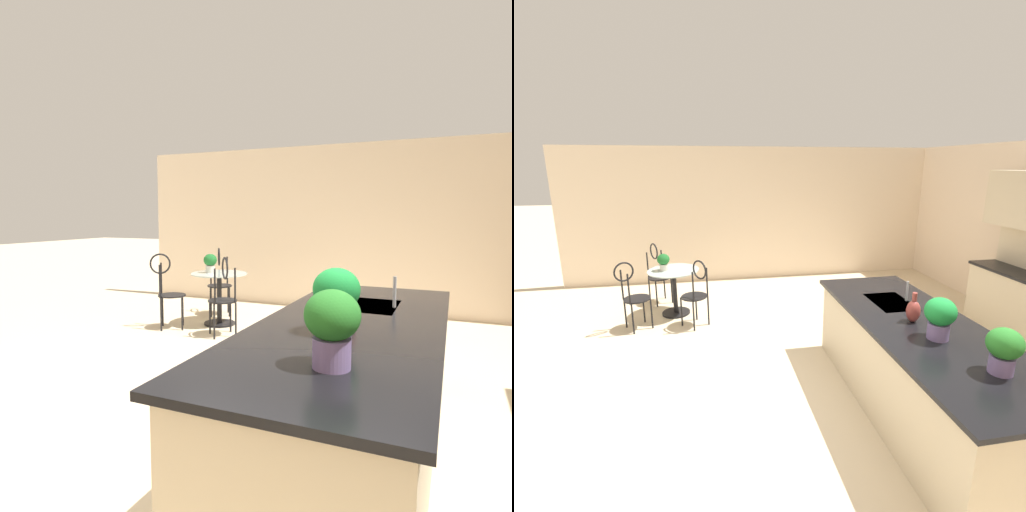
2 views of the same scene
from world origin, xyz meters
TOP-DOWN VIEW (x-y plane):
  - ground_plane at (0.00, 0.00)m, footprint 40.00×40.00m
  - wall_left_window at (-4.26, 0.00)m, footprint 0.12×7.80m
  - kitchen_island at (0.30, 0.85)m, footprint 2.80×1.06m
  - bistro_table at (-2.52, -1.63)m, footprint 0.80×0.80m
  - chair_near_window at (-1.98, -1.27)m, footprint 0.54×0.54m
  - chair_by_island at (-2.04, -2.17)m, footprint 0.52×0.52m
  - chair_toward_desk at (-3.11, -1.95)m, footprint 0.52×0.52m
  - sink_faucet at (-0.25, 1.03)m, footprint 0.02×0.02m
  - potted_plant_on_table at (-2.52, -1.77)m, footprint 0.19×0.19m
  - potted_plant_counter_far at (1.15, 0.94)m, footprint 0.24×0.24m
  - potted_plant_counter_near at (0.60, 0.82)m, footprint 0.26×0.26m
  - vase_on_counter at (0.25, 0.80)m, footprint 0.13×0.13m

SIDE VIEW (x-z plane):
  - ground_plane at x=0.00m, z-range 0.00..0.00m
  - bistro_table at x=-2.52m, z-range 0.08..0.82m
  - kitchen_island at x=0.30m, z-range 0.00..0.92m
  - chair_near_window at x=-1.98m, z-range 0.05..1.09m
  - chair_by_island at x=-2.04m, z-range 0.05..1.09m
  - chair_toward_desk at x=-3.11m, z-range 0.05..1.09m
  - potted_plant_on_table at x=-2.52m, z-range 0.76..1.03m
  - sink_faucet at x=-0.25m, z-range 0.92..1.14m
  - vase_on_counter at x=0.25m, z-range 0.89..1.17m
  - potted_plant_counter_far at x=1.15m, z-range 0.94..1.28m
  - potted_plant_counter_near at x=0.60m, z-range 0.95..1.31m
  - wall_left_window at x=-4.26m, z-range 0.00..2.70m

